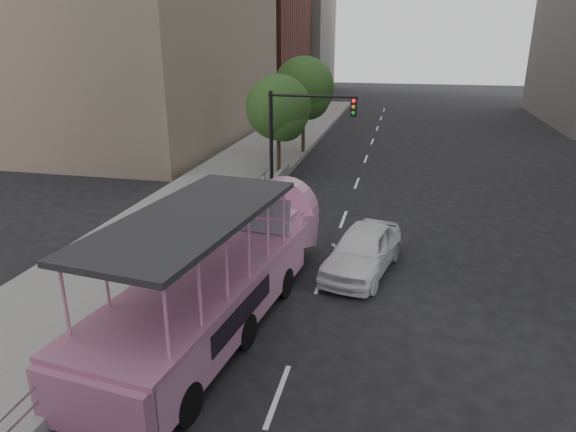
% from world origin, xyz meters
% --- Properties ---
extents(ground, '(160.00, 160.00, 0.00)m').
position_xyz_m(ground, '(0.00, 0.00, 0.00)').
color(ground, black).
extents(sidewalk, '(5.50, 80.00, 0.30)m').
position_xyz_m(sidewalk, '(-5.75, 10.00, 0.15)').
color(sidewalk, gray).
rests_on(sidewalk, ground).
extents(kerb_wall, '(0.24, 30.00, 0.36)m').
position_xyz_m(kerb_wall, '(-3.12, 2.00, 0.48)').
color(kerb_wall, '#AEAFA9').
rests_on(kerb_wall, sidewalk).
extents(guardrail, '(0.07, 22.00, 0.71)m').
position_xyz_m(guardrail, '(-3.12, 2.00, 1.14)').
color(guardrail, silver).
rests_on(guardrail, kerb_wall).
extents(duck_boat, '(3.91, 11.07, 3.60)m').
position_xyz_m(duck_boat, '(-1.30, 1.02, 1.33)').
color(duck_boat, black).
rests_on(duck_boat, ground).
extents(car, '(2.80, 4.92, 1.58)m').
position_xyz_m(car, '(2.25, 4.89, 0.79)').
color(car, white).
rests_on(car, ground).
extents(parking_sign, '(0.11, 0.64, 2.85)m').
position_xyz_m(parking_sign, '(-2.74, 5.13, 1.78)').
color(parking_sign, black).
rests_on(parking_sign, ground).
extents(traffic_signal, '(4.20, 0.32, 5.20)m').
position_xyz_m(traffic_signal, '(-1.70, 12.50, 3.50)').
color(traffic_signal, black).
rests_on(traffic_signal, ground).
extents(street_tree_near, '(3.52, 3.52, 5.72)m').
position_xyz_m(street_tree_near, '(-3.30, 15.93, 3.82)').
color(street_tree_near, '#342417').
rests_on(street_tree_near, ground).
extents(street_tree_far, '(3.97, 3.97, 6.45)m').
position_xyz_m(street_tree_far, '(-3.10, 21.93, 4.31)').
color(street_tree_far, '#342417').
rests_on(street_tree_far, ground).
extents(midrise_stone_b, '(16.00, 14.00, 20.00)m').
position_xyz_m(midrise_stone_b, '(-16.00, 64.00, 10.00)').
color(midrise_stone_b, slate).
rests_on(midrise_stone_b, ground).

